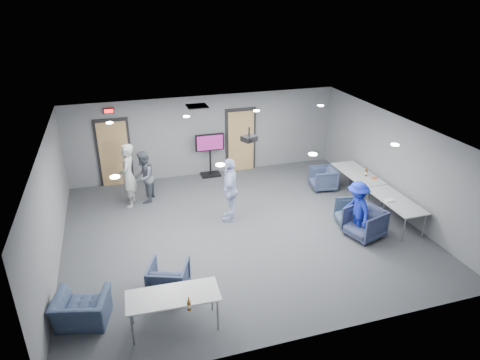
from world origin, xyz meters
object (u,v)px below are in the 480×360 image
object	(u,v)px
tv_stand	(210,152)
chair_right_c	(364,223)
person_a	(128,176)
chair_front_b	(82,309)
person_c	(230,189)
chair_right_b	(351,213)
chair_right_a	(323,178)
person_d	(357,209)
bottle_right	(366,173)
table_right_b	(396,202)
person_b	(144,177)
projector	(249,138)
bottle_front	(189,305)
chair_front_a	(169,278)
table_right_a	(358,174)
table_front_left	(173,297)

from	to	relation	value
tv_stand	chair_right_c	bearing A→B (deg)	-60.27
person_a	chair_front_b	xyz separation A→B (m)	(-1.21, -4.70, -0.63)
person_c	chair_right_b	world-z (taller)	person_c
chair_right_a	chair_right_b	world-z (taller)	chair_right_a
chair_right_c	chair_front_b	distance (m)	6.90
person_d	bottle_right	world-z (taller)	person_d
person_c	chair_right_a	distance (m)	3.53
chair_right_c	table_right_b	world-z (taller)	chair_right_c
chair_right_a	person_b	bearing A→B (deg)	-89.05
person_a	person_b	distance (m)	0.49
projector	person_a	bearing A→B (deg)	123.10
table_right_b	bottle_right	world-z (taller)	bottle_right
person_b	projector	world-z (taller)	projector
person_c	bottle_front	size ratio (longest dim) A/B	6.52
person_a	chair_right_a	xyz separation A→B (m)	(5.91, -0.61, -0.60)
chair_front_b	bottle_right	bearing A→B (deg)	-144.63
projector	person_b	bearing A→B (deg)	116.77
chair_right_a	chair_front_b	size ratio (longest dim) A/B	0.79
chair_front_a	person_a	bearing A→B (deg)	-61.91
bottle_right	tv_stand	xyz separation A→B (m)	(-4.04, 3.04, 0.00)
person_a	bottle_front	xyz separation A→B (m)	(0.65, -5.78, -0.12)
person_c	bottle_right	world-z (taller)	person_c
person_a	person_b	size ratio (longest dim) A/B	1.21
person_d	chair_front_a	world-z (taller)	person_d
bottle_right	table_right_b	bearing A→B (deg)	-93.55
person_b	person_c	world-z (taller)	person_c
table_right_a	table_front_left	size ratio (longest dim) A/B	1.10
person_b	chair_right_a	distance (m)	5.54
person_d	chair_right_a	size ratio (longest dim) A/B	1.96
chair_front_b	bottle_right	size ratio (longest dim) A/B	3.41
chair_right_a	projector	distance (m)	3.81
table_right_b	chair_right_a	bearing A→B (deg)	16.62
projector	chair_right_c	bearing A→B (deg)	-55.15
person_a	table_front_left	bearing A→B (deg)	16.30
person_a	table_right_a	world-z (taller)	person_a
bottle_front	chair_right_c	bearing A→B (deg)	24.56
chair_front_a	bottle_right	distance (m)	6.87
table_right_a	table_front_left	world-z (taller)	same
person_c	table_front_left	size ratio (longest dim) A/B	1.03
table_right_b	tv_stand	distance (m)	6.11
chair_front_b	chair_right_c	bearing A→B (deg)	-156.03
person_c	table_front_left	world-z (taller)	person_c
table_right_b	projector	xyz separation A→B (m)	(-3.69, 1.27, 1.72)
person_d	chair_right_a	world-z (taller)	person_d
bottle_front	chair_right_b	bearing A→B (deg)	30.30
person_b	chair_right_a	world-z (taller)	person_b
chair_right_b	table_right_a	xyz separation A→B (m)	(1.10, 1.58, 0.34)
chair_right_c	bottle_front	size ratio (longest dim) A/B	3.14
person_b	chair_right_a	bearing A→B (deg)	101.94
tv_stand	chair_right_a	bearing A→B (deg)	-33.14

